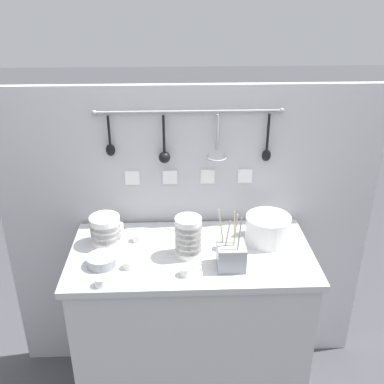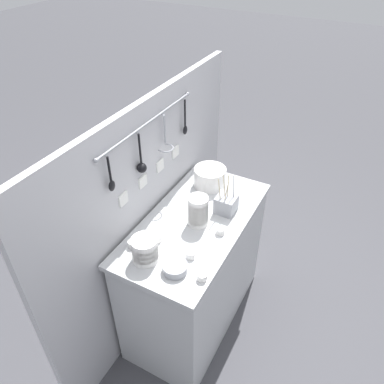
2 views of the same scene
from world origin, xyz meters
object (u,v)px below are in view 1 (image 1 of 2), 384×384
at_px(bowl_stack_wide_centre, 105,230).
at_px(cup_beside_plates, 129,264).
at_px(plate_stack, 268,229).
at_px(cutlery_caddy, 231,255).
at_px(cup_by_caddy, 101,282).
at_px(cup_back_left, 186,271).
at_px(bowl_stack_tall_left, 188,237).
at_px(cup_front_left, 118,227).
at_px(steel_mixing_bowl, 102,261).
at_px(cup_edge_near, 222,245).
at_px(cup_front_right, 138,237).

bearing_deg(bowl_stack_wide_centre, cup_beside_plates, -58.79).
xyz_separation_m(bowl_stack_wide_centre, cup_beside_plates, (0.12, -0.20, -0.05)).
bearing_deg(cup_beside_plates, plate_stack, 17.15).
bearing_deg(cutlery_caddy, bowl_stack_wide_centre, 159.38).
bearing_deg(cutlery_caddy, cup_by_caddy, -168.34).
bearing_deg(cup_back_left, cutlery_caddy, 15.25).
bearing_deg(bowl_stack_tall_left, cup_front_left, 145.91).
height_order(bowl_stack_wide_centre, plate_stack, bowl_stack_wide_centre).
distance_m(steel_mixing_bowl, cup_beside_plates, 0.12).
height_order(bowl_stack_tall_left, cup_by_caddy, bowl_stack_tall_left).
xyz_separation_m(bowl_stack_tall_left, steel_mixing_bowl, (-0.38, -0.06, -0.07)).
height_order(steel_mixing_bowl, cup_beside_plates, steel_mixing_bowl).
bearing_deg(cup_back_left, cup_edge_near, 48.59).
relative_size(bowl_stack_wide_centre, cup_back_left, 2.81).
height_order(steel_mixing_bowl, cup_front_right, steel_mixing_bowl).
distance_m(plate_stack, cup_edge_near, 0.24).
bearing_deg(steel_mixing_bowl, cup_edge_near, 11.28).
bearing_deg(cup_edge_near, cutlery_caddy, -80.47).
bearing_deg(cup_by_caddy, bowl_stack_tall_left, 30.15).
bearing_deg(cup_front_left, plate_stack, -9.68).
xyz_separation_m(plate_stack, cup_front_left, (-0.72, 0.12, -0.05)).
bearing_deg(cup_by_caddy, cup_edge_near, 26.04).
bearing_deg(plate_stack, cup_front_right, 177.72).
xyz_separation_m(bowl_stack_wide_centre, plate_stack, (0.76, -0.01, -0.01)).
xyz_separation_m(cup_edge_near, cup_by_caddy, (-0.52, -0.25, 0.00)).
bearing_deg(steel_mixing_bowl, cup_front_right, 53.83).
relative_size(bowl_stack_wide_centre, cup_beside_plates, 2.81).
bearing_deg(cup_edge_near, plate_stack, 15.99).
height_order(bowl_stack_wide_centre, cutlery_caddy, cutlery_caddy).
distance_m(bowl_stack_wide_centre, cup_back_left, 0.46).
relative_size(bowl_stack_tall_left, plate_stack, 0.89).
bearing_deg(bowl_stack_wide_centre, cup_front_right, 7.13).
relative_size(steel_mixing_bowl, cup_beside_plates, 2.60).
height_order(bowl_stack_tall_left, steel_mixing_bowl, bowl_stack_tall_left).
distance_m(steel_mixing_bowl, cup_front_left, 0.30).
bearing_deg(cup_edge_near, cup_back_left, -131.41).
bearing_deg(cutlery_caddy, plate_stack, 45.96).
bearing_deg(bowl_stack_wide_centre, cutlery_caddy, -20.62).
bearing_deg(plate_stack, cup_edge_near, -164.01).
bearing_deg(cup_by_caddy, cup_front_right, 69.66).
bearing_deg(cup_back_left, cup_front_left, 130.22).
bearing_deg(plate_stack, cup_by_caddy, -156.83).
xyz_separation_m(plate_stack, cup_beside_plates, (-0.64, -0.20, -0.05)).
height_order(plate_stack, cup_edge_near, plate_stack).
bearing_deg(cup_front_left, cup_beside_plates, -76.15).
distance_m(bowl_stack_wide_centre, cup_front_right, 0.16).
height_order(steel_mixing_bowl, cutlery_caddy, cutlery_caddy).
bearing_deg(cup_by_caddy, steel_mixing_bowl, 96.11).
relative_size(cup_front_right, cup_beside_plates, 1.00).
xyz_separation_m(cup_by_caddy, cup_front_left, (0.03, 0.44, 0.00)).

